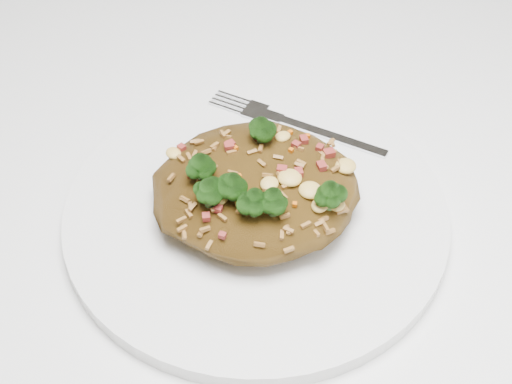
% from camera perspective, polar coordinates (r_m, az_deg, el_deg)
% --- Properties ---
extents(dining_table, '(1.20, 0.80, 0.75)m').
position_cam_1_polar(dining_table, '(0.66, -8.75, -3.80)').
color(dining_table, white).
rests_on(dining_table, ground).
extents(plate, '(0.29, 0.29, 0.01)m').
position_cam_1_polar(plate, '(0.55, 0.00, -1.58)').
color(plate, white).
rests_on(plate, dining_table).
extents(fried_rice, '(0.15, 0.14, 0.06)m').
position_cam_1_polar(fried_rice, '(0.52, -0.02, 0.86)').
color(fried_rice, brown).
rests_on(fried_rice, plate).
extents(fork, '(0.14, 0.10, 0.00)m').
position_cam_1_polar(fork, '(0.61, 3.95, 5.18)').
color(fork, silver).
rests_on(fork, plate).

